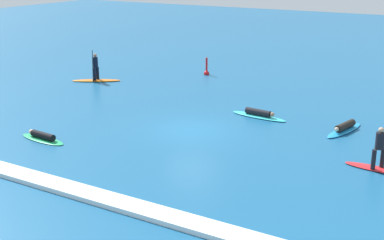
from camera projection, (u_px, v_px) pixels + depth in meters
The scene contains 8 objects.
ground_plane at pixel (192, 130), 25.89m from camera, with size 120.00×120.00×0.00m, color #195684.
surfer_on_blue_board at pixel (345, 128), 25.62m from camera, with size 1.31×3.15×0.45m.
surfer_on_green_board at pixel (42, 137), 24.40m from camera, with size 2.73×0.94×0.39m.
surfer_on_orange_board at pixel (96, 75), 35.83m from camera, with size 3.16×2.34×2.15m.
surfer_on_red_board at pixel (378, 157), 20.87m from camera, with size 2.62×0.77×1.77m.
surfer_on_teal_board at pixel (259, 114), 27.88m from camera, with size 3.22×1.03×0.43m.
marker_buoy at pixel (207, 71), 37.86m from camera, with size 0.39×0.39×1.34m.
wave_crest at pixel (74, 190), 18.99m from camera, with size 22.19×0.90×0.18m, color white.
Camera 1 is at (12.54, -21.15, 8.12)m, focal length 49.41 mm.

